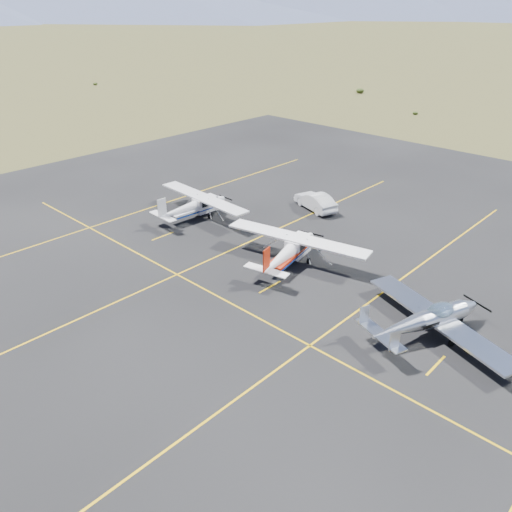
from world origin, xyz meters
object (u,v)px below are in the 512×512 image
aircraft_low_wing (429,319)px  aircraft_cessna (290,250)px  sedan (315,201)px  aircraft_plain (194,206)px

aircraft_low_wing → aircraft_cessna: aircraft_cessna is taller
aircraft_low_wing → sedan: (10.34, 15.41, -0.27)m
aircraft_cessna → aircraft_low_wing: bearing=-107.7°
aircraft_cessna → aircraft_plain: (0.92, 10.95, -0.04)m
aircraft_low_wing → aircraft_plain: aircraft_plain is taller
aircraft_low_wing → aircraft_cessna: size_ratio=0.94×
aircraft_plain → sedan: size_ratio=2.22×
aircraft_cessna → sedan: size_ratio=2.31×
aircraft_plain → aircraft_low_wing: bearing=-91.9°
sedan → aircraft_low_wing: bearing=74.1°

